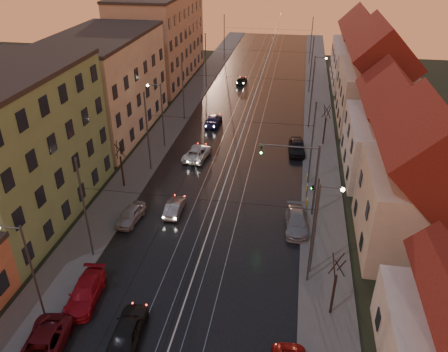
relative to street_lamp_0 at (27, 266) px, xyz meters
The scene contains 42 objects.
road 39.38m from the street_lamp_0, 76.53° to the left, with size 16.00×120.00×0.04m, color black.
sidewalk_left 38.31m from the street_lamp_0, 91.35° to the left, with size 4.00×120.00×0.15m, color #4C4C4C.
sidewalk_right 42.80m from the street_lamp_0, 63.31° to the left, with size 4.00×120.00×0.15m, color #4C4C4C.
tram_rail_0 38.92m from the street_lamp_0, 79.70° to the left, with size 0.06×120.00×0.03m, color gray.
tram_rail_1 39.20m from the street_lamp_0, 77.63° to the left, with size 0.06×120.00×0.03m, color gray.
tram_rail_2 39.56m from the street_lamp_0, 75.43° to the left, with size 0.06×120.00×0.03m, color gray.
tram_rail_3 39.94m from the street_lamp_0, 73.43° to the left, with size 0.06×120.00×0.03m, color gray.
apartment_left_1 14.73m from the street_lamp_0, 124.98° to the left, with size 10.00×18.00×13.00m, color #638554.
apartment_left_2 33.10m from the street_lamp_0, 104.70° to the left, with size 10.00×20.00×12.00m, color tan.
apartment_left_3 56.67m from the street_lamp_0, 98.53° to the left, with size 10.00×24.00×14.00m, color tan.
house_right_1 29.17m from the street_lamp_0, 26.47° to the left, with size 8.67×10.20×10.80m.
house_right_2 36.84m from the street_lamp_0, 44.89° to the left, with size 9.18×12.24×9.20m.
house_right_3 48.61m from the street_lamp_0, 57.52° to the left, with size 9.18×14.28×11.50m.
house_right_4 64.52m from the street_lamp_0, 66.13° to the left, with size 9.18×16.32×10.00m.
catenary_pole_l_1 7.03m from the street_lamp_0, 85.88° to the left, with size 0.16×0.16×9.00m, color #595B60.
catenary_pole_r_1 19.04m from the street_lamp_0, 21.57° to the left, with size 0.16×0.16×9.00m, color #595B60.
catenary_pole_l_2 22.01m from the street_lamp_0, 88.69° to the left, with size 0.16×0.16×9.00m, color #595B60.
catenary_pole_r_2 28.24m from the street_lamp_0, 51.17° to the left, with size 0.16×0.16×9.00m, color #595B60.
catenary_pole_l_3 37.01m from the street_lamp_0, 89.22° to the left, with size 0.16×0.16×9.00m, color #595B60.
catenary_pole_r_3 41.02m from the street_lamp_0, 64.43° to the left, with size 0.16×0.16×9.00m, color #595B60.
catenary_pole_l_4 52.00m from the street_lamp_0, 89.44° to the left, with size 0.16×0.16×9.00m, color #595B60.
catenary_pole_r_4 54.93m from the street_lamp_0, 71.20° to the left, with size 0.16×0.16×9.00m, color #595B60.
catenary_pole_l_5 70.00m from the street_lamp_0, 89.59° to the left, with size 0.16×0.16×9.00m, color #595B60.
catenary_pole_r_5 72.21m from the street_lamp_0, 75.81° to the left, with size 0.16×0.16×9.00m, color #595B60.
street_lamp_0 is the anchor object (origin of this frame).
street_lamp_1 19.89m from the street_lamp_0, 23.72° to the left, with size 1.75×0.32×8.00m.
street_lamp_2 28.00m from the street_lamp_0, 90.00° to the left, with size 1.75×0.32×8.00m.
street_lamp_3 47.62m from the street_lamp_0, 67.52° to the left, with size 1.75×0.32×8.00m.
traffic_light_mast 23.42m from the street_lamp_0, 43.10° to the left, with size 5.30×0.32×7.20m.
bare_tree_0 18.19m from the street_lamp_0, 93.47° to the left, with size 1.09×1.09×5.11m.
bare_tree_1 19.86m from the street_lamp_0, 11.71° to the left, with size 1.09×1.09×5.11m.
bare_tree_2 37.56m from the street_lamp_0, 58.63° to the left, with size 1.09×1.09×5.11m.
driving_car_0 7.52m from the street_lamp_0, ahead, with size 1.79×4.45×1.52m, color black.
driving_car_1 15.84m from the street_lamp_0, 69.38° to the left, with size 1.34×3.84×1.26m, color gray.
driving_car_2 26.52m from the street_lamp_0, 79.09° to the left, with size 2.29×4.96×1.38m, color silver.
driving_car_3 36.49m from the street_lamp_0, 82.30° to the left, with size 1.86×4.58×1.33m, color #1A1C4E.
driving_car_4 55.41m from the street_lamp_0, 83.61° to the left, with size 1.44×3.58×1.22m, color black.
parked_left_1 5.13m from the street_lamp_0, 58.71° to the right, with size 2.43×5.28×1.47m, color #540E16.
parked_left_2 5.24m from the street_lamp_0, 48.58° to the left, with size 1.96×4.82×1.40m, color #A5101D.
parked_left_3 13.12m from the street_lamp_0, 81.74° to the left, with size 1.60×3.98×1.36m, color #AAA9AF.
parked_right_1 22.01m from the street_lamp_0, 39.36° to the left, with size 1.96×4.83×1.40m, color #98989D.
parked_right_2 33.60m from the street_lamp_0, 60.71° to the left, with size 1.86×4.61×1.57m, color black.
Camera 1 is at (6.64, -16.62, 23.15)m, focal length 35.00 mm.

